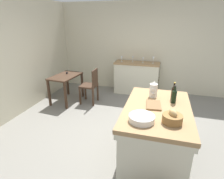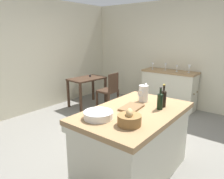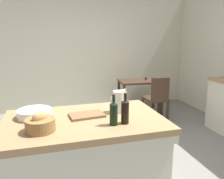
% 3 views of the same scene
% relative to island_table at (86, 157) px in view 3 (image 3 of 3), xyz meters
% --- Properties ---
extents(ground_plane, '(6.76, 6.76, 0.00)m').
position_rel_island_table_xyz_m(ground_plane, '(0.47, 0.58, -0.48)').
color(ground_plane, slate).
extents(wall_back, '(5.32, 0.12, 2.60)m').
position_rel_island_table_xyz_m(wall_back, '(0.47, 3.18, 0.82)').
color(wall_back, beige).
rests_on(wall_back, ground).
extents(island_table, '(1.53, 0.95, 0.88)m').
position_rel_island_table_xyz_m(island_table, '(0.00, 0.00, 0.00)').
color(island_table, '#99754C').
rests_on(island_table, ground).
extents(writing_desk, '(0.94, 0.63, 0.77)m').
position_rel_island_table_xyz_m(writing_desk, '(1.60, 2.42, 0.13)').
color(writing_desk, '#3D281C').
rests_on(writing_desk, ground).
extents(wooden_chair, '(0.41, 0.41, 0.92)m').
position_rel_island_table_xyz_m(wooden_chair, '(1.67, 1.75, 0.03)').
color(wooden_chair, '#3D281C').
rests_on(wooden_chair, ground).
extents(pitcher, '(0.17, 0.13, 0.27)m').
position_rel_island_table_xyz_m(pitcher, '(0.38, 0.10, 0.52)').
color(pitcher, silver).
rests_on(pitcher, island_table).
extents(wash_bowl, '(0.33, 0.33, 0.08)m').
position_rel_island_table_xyz_m(wash_bowl, '(-0.46, 0.18, 0.45)').
color(wash_bowl, silver).
rests_on(wash_bowl, island_table).
extents(bread_basket, '(0.25, 0.25, 0.18)m').
position_rel_island_table_xyz_m(bread_basket, '(-0.40, -0.19, 0.47)').
color(bread_basket, olive).
rests_on(bread_basket, island_table).
extents(cutting_board, '(0.36, 0.25, 0.02)m').
position_rel_island_table_xyz_m(cutting_board, '(0.03, 0.06, 0.42)').
color(cutting_board, brown).
rests_on(cutting_board, island_table).
extents(wine_bottle_dark, '(0.07, 0.07, 0.30)m').
position_rel_island_table_xyz_m(wine_bottle_dark, '(0.34, -0.22, 0.53)').
color(wine_bottle_dark, black).
rests_on(wine_bottle_dark, island_table).
extents(wine_bottle_amber, '(0.07, 0.07, 0.28)m').
position_rel_island_table_xyz_m(wine_bottle_amber, '(0.23, -0.23, 0.52)').
color(wine_bottle_amber, black).
rests_on(wine_bottle_amber, island_table).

